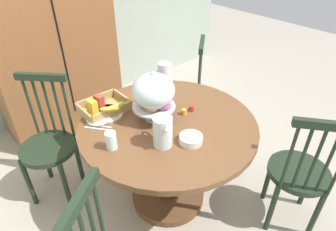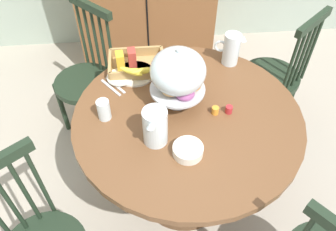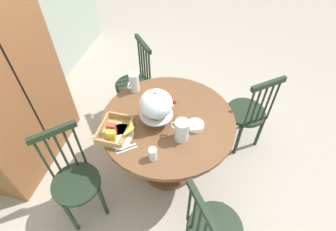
{
  "view_description": "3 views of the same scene",
  "coord_description": "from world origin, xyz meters",
  "px_view_note": "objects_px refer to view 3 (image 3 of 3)",
  "views": [
    {
      "loc": [
        -0.99,
        -1.15,
        1.84
      ],
      "look_at": [
        0.01,
        0.01,
        0.79
      ],
      "focal_mm": 30.77,
      "sensor_mm": 36.0,
      "label": 1
    },
    {
      "loc": [
        -0.2,
        -1.16,
        1.98
      ],
      "look_at": [
        -0.09,
        0.01,
        0.74
      ],
      "focal_mm": 36.21,
      "sensor_mm": 36.0,
      "label": 2
    },
    {
      "loc": [
        -1.5,
        -0.36,
        2.44
      ],
      "look_at": [
        0.01,
        0.01,
        0.79
      ],
      "focal_mm": 28.65,
      "sensor_mm": 36.0,
      "label": 3
    }
  ],
  "objects_px": {
    "windsor_chair_near_window": "(247,114)",
    "cereal_bowl": "(196,126)",
    "windsor_chair_by_cabinet": "(135,85)",
    "china_plate_small": "(121,142)",
    "milk_pitcher": "(134,83)",
    "drinking_glass": "(153,154)",
    "windsor_chair_far_side": "(212,229)",
    "china_plate_large": "(121,134)",
    "dining_table": "(168,136)",
    "cereal_basket": "(116,131)",
    "windsor_chair_facing_door": "(75,181)",
    "orange_juice_pitcher": "(182,131)",
    "pastry_stand_with_dome": "(156,105)"
  },
  "relations": [
    {
      "from": "windsor_chair_by_cabinet",
      "to": "windsor_chair_far_side",
      "type": "bearing_deg",
      "value": -142.95
    },
    {
      "from": "windsor_chair_by_cabinet",
      "to": "cereal_basket",
      "type": "distance_m",
      "value": 1.02
    },
    {
      "from": "windsor_chair_near_window",
      "to": "windsor_chair_by_cabinet",
      "type": "distance_m",
      "value": 1.27
    },
    {
      "from": "windsor_chair_facing_door",
      "to": "pastry_stand_with_dome",
      "type": "distance_m",
      "value": 0.93
    },
    {
      "from": "cereal_bowl",
      "to": "drinking_glass",
      "type": "height_order",
      "value": "drinking_glass"
    },
    {
      "from": "windsor_chair_far_side",
      "to": "cereal_basket",
      "type": "height_order",
      "value": "windsor_chair_far_side"
    },
    {
      "from": "dining_table",
      "to": "windsor_chair_facing_door",
      "type": "xyz_separation_m",
      "value": [
        -0.6,
        0.65,
        -0.07
      ]
    },
    {
      "from": "windsor_chair_by_cabinet",
      "to": "windsor_chair_far_side",
      "type": "relative_size",
      "value": 1.0
    },
    {
      "from": "windsor_chair_facing_door",
      "to": "windsor_chair_by_cabinet",
      "type": "bearing_deg",
      "value": -4.06
    },
    {
      "from": "windsor_chair_by_cabinet",
      "to": "pastry_stand_with_dome",
      "type": "height_order",
      "value": "pastry_stand_with_dome"
    },
    {
      "from": "china_plate_large",
      "to": "drinking_glass",
      "type": "xyz_separation_m",
      "value": [
        -0.16,
        -0.32,
        0.05
      ]
    },
    {
      "from": "china_plate_large",
      "to": "cereal_bowl",
      "type": "distance_m",
      "value": 0.62
    },
    {
      "from": "windsor_chair_facing_door",
      "to": "drinking_glass",
      "type": "bearing_deg",
      "value": -73.53
    },
    {
      "from": "cereal_basket",
      "to": "cereal_bowl",
      "type": "xyz_separation_m",
      "value": [
        0.22,
        -0.61,
        -0.02
      ]
    },
    {
      "from": "milk_pitcher",
      "to": "cereal_bowl",
      "type": "height_order",
      "value": "milk_pitcher"
    },
    {
      "from": "windsor_chair_facing_door",
      "to": "china_plate_large",
      "type": "bearing_deg",
      "value": -41.96
    },
    {
      "from": "china_plate_small",
      "to": "cereal_bowl",
      "type": "bearing_deg",
      "value": -60.69
    },
    {
      "from": "dining_table",
      "to": "cereal_bowl",
      "type": "height_order",
      "value": "cereal_bowl"
    },
    {
      "from": "orange_juice_pitcher",
      "to": "china_plate_large",
      "type": "bearing_deg",
      "value": 99.76
    },
    {
      "from": "pastry_stand_with_dome",
      "to": "drinking_glass",
      "type": "distance_m",
      "value": 0.4
    },
    {
      "from": "china_plate_large",
      "to": "china_plate_small",
      "type": "bearing_deg",
      "value": -158.26
    },
    {
      "from": "milk_pitcher",
      "to": "cereal_basket",
      "type": "distance_m",
      "value": 0.56
    },
    {
      "from": "windsor_chair_by_cabinet",
      "to": "windsor_chair_facing_door",
      "type": "xyz_separation_m",
      "value": [
        -1.29,
        0.09,
        0.0
      ]
    },
    {
      "from": "windsor_chair_near_window",
      "to": "cereal_bowl",
      "type": "xyz_separation_m",
      "value": [
        -0.56,
        0.47,
        0.31
      ]
    },
    {
      "from": "windsor_chair_near_window",
      "to": "windsor_chair_by_cabinet",
      "type": "relative_size",
      "value": 1.0
    },
    {
      "from": "dining_table",
      "to": "china_plate_small",
      "type": "relative_size",
      "value": 7.77
    },
    {
      "from": "china_plate_small",
      "to": "cereal_bowl",
      "type": "relative_size",
      "value": 1.07
    },
    {
      "from": "windsor_chair_near_window",
      "to": "cereal_basket",
      "type": "bearing_deg",
      "value": 125.95
    },
    {
      "from": "cereal_basket",
      "to": "drinking_glass",
      "type": "height_order",
      "value": "cereal_basket"
    },
    {
      "from": "windsor_chair_by_cabinet",
      "to": "drinking_glass",
      "type": "height_order",
      "value": "windsor_chair_by_cabinet"
    },
    {
      "from": "pastry_stand_with_dome",
      "to": "china_plate_large",
      "type": "bearing_deg",
      "value": 130.62
    },
    {
      "from": "windsor_chair_facing_door",
      "to": "orange_juice_pitcher",
      "type": "height_order",
      "value": "windsor_chair_facing_door"
    },
    {
      "from": "orange_juice_pitcher",
      "to": "drinking_glass",
      "type": "distance_m",
      "value": 0.3
    },
    {
      "from": "dining_table",
      "to": "china_plate_large",
      "type": "bearing_deg",
      "value": 127.26
    },
    {
      "from": "windsor_chair_far_side",
      "to": "china_plate_large",
      "type": "height_order",
      "value": "windsor_chair_far_side"
    },
    {
      "from": "windsor_chair_by_cabinet",
      "to": "dining_table",
      "type": "bearing_deg",
      "value": -141.02
    },
    {
      "from": "windsor_chair_near_window",
      "to": "milk_pitcher",
      "type": "relative_size",
      "value": 5.13
    },
    {
      "from": "windsor_chair_far_side",
      "to": "cereal_bowl",
      "type": "bearing_deg",
      "value": 20.92
    },
    {
      "from": "milk_pitcher",
      "to": "drinking_glass",
      "type": "height_order",
      "value": "milk_pitcher"
    },
    {
      "from": "windsor_chair_far_side",
      "to": "milk_pitcher",
      "type": "relative_size",
      "value": 5.13
    },
    {
      "from": "china_plate_small",
      "to": "cereal_bowl",
      "type": "height_order",
      "value": "cereal_bowl"
    },
    {
      "from": "windsor_chair_facing_door",
      "to": "pastry_stand_with_dome",
      "type": "xyz_separation_m",
      "value": [
        0.56,
        -0.56,
        0.48
      ]
    },
    {
      "from": "windsor_chair_facing_door",
      "to": "milk_pitcher",
      "type": "relative_size",
      "value": 5.13
    },
    {
      "from": "windsor_chair_by_cabinet",
      "to": "cereal_bowl",
      "type": "height_order",
      "value": "windsor_chair_by_cabinet"
    },
    {
      "from": "windsor_chair_by_cabinet",
      "to": "china_plate_small",
      "type": "distance_m",
      "value": 1.1
    },
    {
      "from": "windsor_chair_far_side",
      "to": "drinking_glass",
      "type": "bearing_deg",
      "value": 59.57
    },
    {
      "from": "china_plate_large",
      "to": "drinking_glass",
      "type": "bearing_deg",
      "value": -116.33
    },
    {
      "from": "windsor_chair_near_window",
      "to": "cereal_bowl",
      "type": "distance_m",
      "value": 0.79
    },
    {
      "from": "dining_table",
      "to": "windsor_chair_by_cabinet",
      "type": "relative_size",
      "value": 1.2
    },
    {
      "from": "windsor_chair_far_side",
      "to": "cereal_bowl",
      "type": "relative_size",
      "value": 6.96
    }
  ]
}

